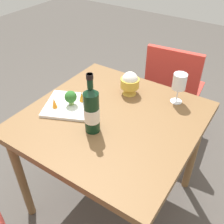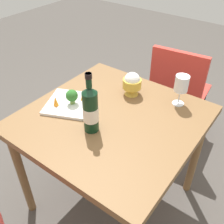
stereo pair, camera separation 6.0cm
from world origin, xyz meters
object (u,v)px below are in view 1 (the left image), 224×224
wine_bottle (92,110)px  rice_bowl (130,83)px  chair_near_window (173,85)px  serving_plate (69,105)px  carrot_garnish_left (54,103)px  wine_glass (179,82)px  carrot_garnish_right (82,96)px  broccoli_floret (71,97)px

wine_bottle → rice_bowl: wine_bottle is taller
chair_near_window → rice_bowl: bearing=-103.8°
serving_plate → carrot_garnish_left: bearing=148.4°
chair_near_window → wine_glass: 0.61m
carrot_garnish_right → broccoli_floret: bearing=155.9°
wine_bottle → rice_bowl: (0.39, 0.02, -0.05)m
wine_bottle → wine_glass: (0.46, -0.25, 0.00)m
chair_near_window → serving_plate: chair_near_window is taller
chair_near_window → broccoli_floret: (-0.85, 0.27, 0.26)m
chair_near_window → carrot_garnish_left: 1.01m
wine_glass → carrot_garnish_left: wine_glass is taller
wine_glass → rice_bowl: 0.28m
chair_near_window → carrot_garnish_left: chair_near_window is taller
wine_bottle → wine_glass: wine_bottle is taller
wine_bottle → carrot_garnish_right: (0.15, 0.19, -0.08)m
broccoli_floret → rice_bowl: bearing=-33.8°
chair_near_window → wine_bottle: wine_bottle is taller
wine_bottle → serving_plate: 0.28m
carrot_garnish_left → carrot_garnish_right: bearing=-33.2°
carrot_garnish_left → serving_plate: bearing=-31.6°
wine_bottle → broccoli_floret: size_ratio=3.71×
wine_glass → rice_bowl: bearing=105.6°
wine_glass → rice_bowl: wine_glass is taller
carrot_garnish_right → wine_glass: bearing=-54.7°
serving_plate → carrot_garnish_right: size_ratio=5.45×
carrot_garnish_right → rice_bowl: bearing=-36.0°
chair_near_window → serving_plate: bearing=-115.0°
chair_near_window → rice_bowl: size_ratio=6.00×
wine_glass → carrot_garnish_left: 0.69m
wine_bottle → wine_glass: 0.53m
carrot_garnish_left → rice_bowl: bearing=-35.0°
serving_plate → broccoli_floret: (0.01, -0.02, 0.06)m
serving_plate → rice_bowl: bearing=-35.7°
carrot_garnish_left → wine_glass: bearing=-49.9°
wine_glass → broccoli_floret: bearing=128.5°
carrot_garnish_right → serving_plate: bearing=145.3°
serving_plate → broccoli_floret: 0.06m
wine_glass → serving_plate: wine_glass is taller
serving_plate → wine_glass: bearing=-52.1°
chair_near_window → carrot_garnish_right: (-0.79, 0.25, 0.24)m
wine_glass → serving_plate: size_ratio=0.54×
carrot_garnish_left → carrot_garnish_right: 0.16m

